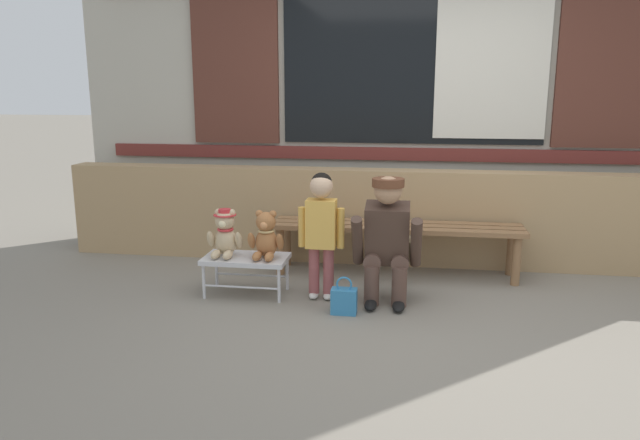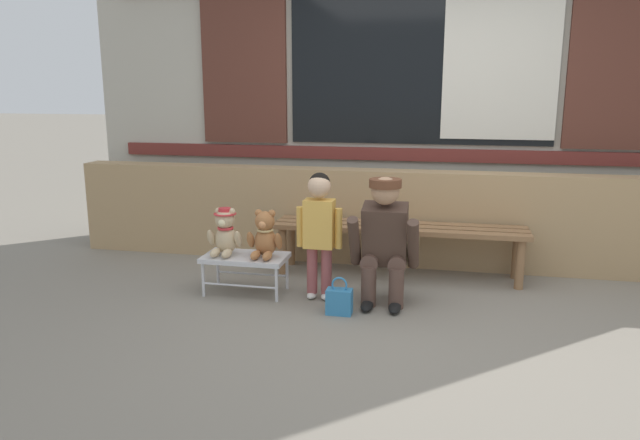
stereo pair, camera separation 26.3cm
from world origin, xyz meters
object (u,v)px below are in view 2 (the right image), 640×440
(wooden_bench_long, at_px, (399,233))
(small_display_bench, at_px, (245,260))
(teddy_bear_plain, at_px, (265,236))
(child_standing, at_px, (319,222))
(teddy_bear_with_hat, at_px, (225,232))
(adult_crouching, at_px, (386,240))
(handbag_on_ground, at_px, (339,301))

(wooden_bench_long, relative_size, small_display_bench, 3.28)
(teddy_bear_plain, bearing_deg, wooden_bench_long, 35.20)
(wooden_bench_long, height_order, child_standing, child_standing)
(small_display_bench, xyz_separation_m, teddy_bear_with_hat, (-0.16, 0.00, 0.21))
(wooden_bench_long, height_order, teddy_bear_plain, teddy_bear_plain)
(adult_crouching, bearing_deg, handbag_on_ground, -135.74)
(teddy_bear_with_hat, bearing_deg, teddy_bear_plain, -0.13)
(teddy_bear_with_hat, relative_size, teddy_bear_plain, 1.00)
(teddy_bear_plain, height_order, child_standing, child_standing)
(adult_crouching, xyz_separation_m, handbag_on_ground, (-0.29, -0.28, -0.38))
(handbag_on_ground, bearing_deg, adult_crouching, 44.26)
(wooden_bench_long, distance_m, teddy_bear_with_hat, 1.45)
(small_display_bench, bearing_deg, teddy_bear_with_hat, 179.23)
(teddy_bear_with_hat, xyz_separation_m, handbag_on_ground, (0.95, -0.29, -0.38))
(child_standing, xyz_separation_m, handbag_on_ground, (0.21, -0.29, -0.50))
(small_display_bench, relative_size, handbag_on_ground, 2.35)
(adult_crouching, bearing_deg, wooden_bench_long, 86.92)
(teddy_bear_with_hat, height_order, handbag_on_ground, teddy_bear_with_hat)
(teddy_bear_plain, bearing_deg, teddy_bear_with_hat, 179.87)
(small_display_bench, xyz_separation_m, teddy_bear_plain, (0.16, 0.00, 0.20))
(child_standing, distance_m, handbag_on_ground, 0.61)
(wooden_bench_long, relative_size, child_standing, 2.19)
(small_display_bench, distance_m, teddy_bear_with_hat, 0.26)
(small_display_bench, bearing_deg, teddy_bear_plain, 0.51)
(small_display_bench, bearing_deg, handbag_on_ground, -20.28)
(wooden_bench_long, xyz_separation_m, small_display_bench, (-1.12, -0.68, -0.11))
(small_display_bench, height_order, teddy_bear_plain, teddy_bear_plain)
(small_display_bench, height_order, teddy_bear_with_hat, teddy_bear_with_hat)
(adult_crouching, distance_m, handbag_on_ground, 0.56)
(wooden_bench_long, xyz_separation_m, handbag_on_ground, (-0.33, -0.97, -0.28))
(teddy_bear_with_hat, distance_m, teddy_bear_plain, 0.32)
(teddy_bear_with_hat, bearing_deg, small_display_bench, -0.77)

